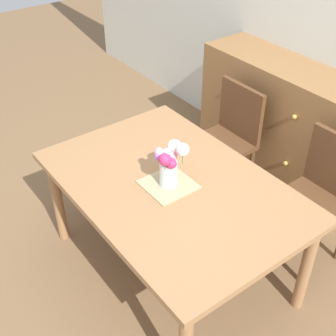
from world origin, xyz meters
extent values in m
plane|color=brown|center=(0.00, 0.00, 0.00)|extent=(12.00, 12.00, 0.00)
cube|color=#9E7047|center=(0.00, 0.00, 0.71)|extent=(1.57, 1.06, 0.04)
cylinder|color=#9E7047|center=(-0.70, -0.45, 0.35)|extent=(0.07, 0.07, 0.69)
cylinder|color=#9E7047|center=(-0.70, 0.45, 0.35)|extent=(0.07, 0.07, 0.69)
cylinder|color=#9E7047|center=(0.70, 0.45, 0.35)|extent=(0.07, 0.07, 0.69)
cube|color=brown|center=(-0.43, 0.79, 0.46)|extent=(0.42, 0.42, 0.04)
cylinder|color=brown|center=(-0.25, 0.61, 0.22)|extent=(0.04, 0.04, 0.44)
cylinder|color=brown|center=(-0.61, 0.61, 0.22)|extent=(0.04, 0.04, 0.44)
cylinder|color=brown|center=(-0.25, 0.97, 0.22)|extent=(0.04, 0.04, 0.44)
cylinder|color=brown|center=(-0.61, 0.97, 0.22)|extent=(0.04, 0.04, 0.44)
cube|color=brown|center=(-0.43, 0.98, 0.69)|extent=(0.42, 0.04, 0.42)
cube|color=brown|center=(0.43, 0.79, 0.46)|extent=(0.42, 0.42, 0.04)
cylinder|color=brown|center=(0.61, 0.61, 0.22)|extent=(0.04, 0.04, 0.44)
cylinder|color=brown|center=(0.25, 0.61, 0.22)|extent=(0.04, 0.04, 0.44)
cylinder|color=brown|center=(0.25, 0.97, 0.22)|extent=(0.04, 0.04, 0.44)
cube|color=olive|center=(-0.33, 1.33, 0.50)|extent=(1.40, 0.44, 1.00)
sphere|color=#B7933D|center=(-0.63, 1.10, 0.78)|extent=(0.04, 0.04, 0.04)
sphere|color=#B7933D|center=(-0.03, 1.10, 0.78)|extent=(0.04, 0.04, 0.04)
sphere|color=#B7933D|center=(-0.63, 1.10, 0.38)|extent=(0.04, 0.04, 0.04)
sphere|color=#B7933D|center=(-0.03, 1.10, 0.38)|extent=(0.04, 0.04, 0.04)
cube|color=tan|center=(0.00, -0.03, 0.73)|extent=(0.28, 0.28, 0.01)
cylinder|color=silver|center=(0.00, -0.03, 0.81)|extent=(0.10, 0.10, 0.15)
sphere|color=white|center=(-0.03, 0.03, 0.97)|extent=(0.07, 0.07, 0.07)
cylinder|color=#478438|center=(-0.03, 0.03, 0.92)|extent=(0.01, 0.01, 0.08)
sphere|color=#EA9EBC|center=(-0.03, 0.01, 0.91)|extent=(0.07, 0.07, 0.07)
cylinder|color=#478438|center=(-0.03, 0.01, 0.90)|extent=(0.01, 0.01, 0.03)
sphere|color=#B266C6|center=(-0.05, -0.06, 0.91)|extent=(0.05, 0.05, 0.05)
cylinder|color=#478438|center=(-0.05, -0.06, 0.90)|extent=(0.01, 0.01, 0.03)
sphere|color=#EA9EBC|center=(-0.06, -0.04, 0.93)|extent=(0.05, 0.05, 0.05)
cylinder|color=#478438|center=(-0.06, -0.04, 0.91)|extent=(0.01, 0.01, 0.05)
sphere|color=white|center=(0.04, 0.04, 0.97)|extent=(0.07, 0.07, 0.07)
cylinder|color=#478438|center=(0.04, 0.04, 0.93)|extent=(0.01, 0.01, 0.09)
sphere|color=#D12D66|center=(0.05, -0.04, 0.92)|extent=(0.06, 0.06, 0.06)
cylinder|color=#478438|center=(0.05, -0.04, 0.90)|extent=(0.01, 0.01, 0.04)
sphere|color=#EA9EBC|center=(-0.04, 0.06, 0.95)|extent=(0.07, 0.07, 0.07)
cylinder|color=#478438|center=(-0.04, 0.06, 0.91)|extent=(0.01, 0.01, 0.07)
sphere|color=#D12D66|center=(0.03, -0.07, 0.95)|extent=(0.07, 0.07, 0.07)
cylinder|color=#478438|center=(0.03, -0.07, 0.91)|extent=(0.01, 0.01, 0.06)
sphere|color=white|center=(-0.03, -0.01, 0.94)|extent=(0.05, 0.05, 0.05)
cylinder|color=#478438|center=(-0.03, -0.01, 0.91)|extent=(0.01, 0.01, 0.06)
sphere|color=#EA9EBC|center=(-0.03, 0.03, 0.93)|extent=(0.07, 0.07, 0.07)
cylinder|color=#478438|center=(-0.03, 0.03, 0.90)|extent=(0.01, 0.01, 0.05)
ellipsoid|color=#478438|center=(-0.05, 0.01, 0.93)|extent=(0.07, 0.06, 0.02)
ellipsoid|color=#478438|center=(-0.04, 0.03, 0.93)|extent=(0.06, 0.07, 0.02)
ellipsoid|color=#478438|center=(0.02, -0.06, 0.91)|extent=(0.06, 0.07, 0.03)
ellipsoid|color=#478438|center=(-0.07, -0.03, 0.89)|extent=(0.07, 0.03, 0.02)
camera|label=1|loc=(1.64, -1.25, 2.37)|focal=48.39mm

